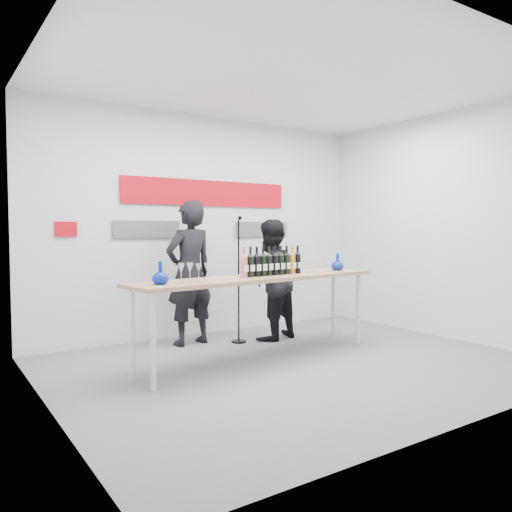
# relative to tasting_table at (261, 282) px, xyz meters

# --- Properties ---
(ground) EXTENTS (5.00, 5.00, 0.00)m
(ground) POSITION_rel_tasting_table_xyz_m (0.20, -0.39, -0.86)
(ground) COLOR slate
(ground) RESTS_ON ground
(back_wall) EXTENTS (5.00, 0.04, 3.00)m
(back_wall) POSITION_rel_tasting_table_xyz_m (0.20, 1.61, 0.64)
(back_wall) COLOR silver
(back_wall) RESTS_ON ground
(signage) EXTENTS (3.38, 0.02, 0.79)m
(signage) POSITION_rel_tasting_table_xyz_m (0.15, 1.58, 0.95)
(signage) COLOR red
(signage) RESTS_ON back_wall
(tasting_table) EXTENTS (3.15, 0.96, 0.93)m
(tasting_table) POSITION_rel_tasting_table_xyz_m (0.00, 0.00, 0.00)
(tasting_table) COLOR tan
(tasting_table) RESTS_ON ground
(wine_bottles) EXTENTS (0.89, 0.17, 0.33)m
(wine_bottles) POSITION_rel_tasting_table_xyz_m (0.16, 0.01, 0.24)
(wine_bottles) COLOR #CC5966
(wine_bottles) RESTS_ON tasting_table
(decanter_left) EXTENTS (0.16, 0.16, 0.21)m
(decanter_left) POSITION_rel_tasting_table_xyz_m (-1.25, -0.16, 0.18)
(decanter_left) COLOR #082092
(decanter_left) RESTS_ON tasting_table
(decanter_right) EXTENTS (0.16, 0.16, 0.21)m
(decanter_right) POSITION_rel_tasting_table_xyz_m (1.26, 0.12, 0.18)
(decanter_right) COLOR #082092
(decanter_right) RESTS_ON tasting_table
(glasses_left) EXTENTS (0.38, 0.24, 0.18)m
(glasses_left) POSITION_rel_tasting_table_xyz_m (-0.94, -0.12, 0.16)
(glasses_left) COLOR silver
(glasses_left) RESTS_ON tasting_table
(glasses_right) EXTENTS (0.58, 0.27, 0.18)m
(glasses_right) POSITION_rel_tasting_table_xyz_m (0.79, 0.08, 0.16)
(glasses_right) COLOR silver
(glasses_right) RESTS_ON tasting_table
(presenter_left) EXTENTS (0.71, 0.52, 1.81)m
(presenter_left) POSITION_rel_tasting_table_xyz_m (-0.33, 1.10, 0.04)
(presenter_left) COLOR black
(presenter_left) RESTS_ON ground
(presenter_right) EXTENTS (0.89, 0.77, 1.58)m
(presenter_right) POSITION_rel_tasting_table_xyz_m (0.67, 0.77, -0.07)
(presenter_right) COLOR black
(presenter_right) RESTS_ON ground
(mic_stand) EXTENTS (0.19, 0.19, 1.62)m
(mic_stand) POSITION_rel_tasting_table_xyz_m (0.24, 0.85, -0.37)
(mic_stand) COLOR black
(mic_stand) RESTS_ON ground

